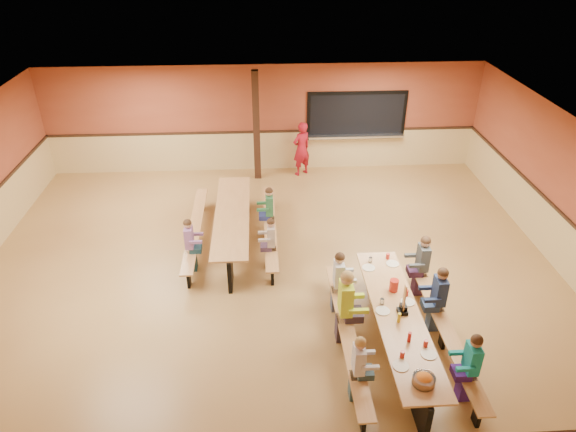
{
  "coord_description": "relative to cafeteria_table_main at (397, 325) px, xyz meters",
  "views": [
    {
      "loc": [
        -0.11,
        -8.67,
        6.35
      ],
      "look_at": [
        0.4,
        0.21,
        1.15
      ],
      "focal_mm": 32.0,
      "sensor_mm": 36.0,
      "label": 1
    }
  ],
  "objects": [
    {
      "name": "standing_woman",
      "position": [
        -1.03,
        6.93,
        0.24
      ],
      "size": [
        0.67,
        0.62,
        1.54
      ],
      "primitive_type": "imported",
      "rotation": [
        0.0,
        0.0,
        3.72
      ],
      "color": "#A21220",
      "rests_on": "ground"
    },
    {
      "name": "condiment_ketchup",
      "position": [
        0.01,
        -0.6,
        0.3
      ],
      "size": [
        0.06,
        0.06,
        0.17
      ],
      "primitive_type": "cylinder",
      "color": "#B2140F",
      "rests_on": "cafeteria_table_main"
    },
    {
      "name": "seated_child_char_right",
      "position": [
        0.83,
        1.46,
        0.11
      ],
      "size": [
        0.4,
        0.32,
        1.26
      ],
      "primitive_type": null,
      "color": "#43494B",
      "rests_on": "ground"
    },
    {
      "name": "room_envelope",
      "position": [
        -2.06,
        2.38,
        0.16
      ],
      "size": [
        12.04,
        10.04,
        3.02
      ],
      "color": "#99462C",
      "rests_on": "ground"
    },
    {
      "name": "structural_post",
      "position": [
        -2.26,
        6.78,
        0.97
      ],
      "size": [
        0.18,
        0.18,
        3.0
      ],
      "primitive_type": "cube",
      "color": "black",
      "rests_on": "ground"
    },
    {
      "name": "condiment_mustard",
      "position": [
        -0.04,
        -0.17,
        0.3
      ],
      "size": [
        0.06,
        0.06,
        0.17
      ],
      "primitive_type": "cylinder",
      "color": "yellow",
      "rests_on": "cafeteria_table_main"
    },
    {
      "name": "napkin_dispenser",
      "position": [
        0.09,
        0.08,
        0.28
      ],
      "size": [
        0.1,
        0.14,
        0.13
      ],
      "primitive_type": "cube",
      "color": "black",
      "rests_on": "cafeteria_table_main"
    },
    {
      "name": "seated_child_tan_sec",
      "position": [
        -2.01,
        2.47,
        0.05
      ],
      "size": [
        0.34,
        0.28,
        1.15
      ],
      "primitive_type": null,
      "color": "#B6A291",
      "rests_on": "ground"
    },
    {
      "name": "ground",
      "position": [
        -2.06,
        2.38,
        -0.53
      ],
      "size": [
        12.0,
        12.0,
        0.0
      ],
      "primitive_type": "plane",
      "color": "olive",
      "rests_on": "ground"
    },
    {
      "name": "seated_child_green_sec",
      "position": [
        -2.01,
        3.72,
        0.07
      ],
      "size": [
        0.36,
        0.3,
        1.2
      ],
      "primitive_type": null,
      "color": "#2E693D",
      "rests_on": "ground"
    },
    {
      "name": "table_paddle",
      "position": [
        0.08,
        0.05,
        0.35
      ],
      "size": [
        0.16,
        0.16,
        0.56
      ],
      "color": "black",
      "rests_on": "cafeteria_table_main"
    },
    {
      "name": "seated_child_navy_right",
      "position": [
        0.83,
        0.47,
        0.11
      ],
      "size": [
        0.4,
        0.33,
        1.27
      ],
      "primitive_type": null,
      "color": "navy",
      "rests_on": "ground"
    },
    {
      "name": "seated_adult_yellow",
      "position": [
        -0.83,
        0.3,
        0.17
      ],
      "size": [
        0.46,
        0.38,
        1.4
      ],
      "primitive_type": null,
      "color": "#C7E82D",
      "rests_on": "ground"
    },
    {
      "name": "place_settings",
      "position": [
        0.0,
        0.0,
        0.27
      ],
      "size": [
        0.65,
        3.3,
        0.11
      ],
      "primitive_type": null,
      "color": "beige",
      "rests_on": "cafeteria_table_main"
    },
    {
      "name": "seated_child_grey_left",
      "position": [
        -0.83,
        1.07,
        0.09
      ],
      "size": [
        0.38,
        0.31,
        1.23
      ],
      "primitive_type": null,
      "color": "silver",
      "rests_on": "ground"
    },
    {
      "name": "cafeteria_table_main",
      "position": [
        0.0,
        0.0,
        0.0
      ],
      "size": [
        1.91,
        3.7,
        0.74
      ],
      "color": "#B77E48",
      "rests_on": "ground"
    },
    {
      "name": "seated_child_teal_right",
      "position": [
        0.83,
        -1.06,
        0.08
      ],
      "size": [
        0.37,
        0.31,
        1.22
      ],
      "primitive_type": null,
      "color": "teal",
      "rests_on": "ground"
    },
    {
      "name": "seated_child_purple_sec",
      "position": [
        -3.66,
        2.48,
        0.06
      ],
      "size": [
        0.35,
        0.29,
        1.18
      ],
      "primitive_type": null,
      "color": "#8B5A91",
      "rests_on": "ground"
    },
    {
      "name": "seated_child_white_left",
      "position": [
        -0.83,
        -0.97,
        0.06
      ],
      "size": [
        0.35,
        0.29,
        1.18
      ],
      "primitive_type": null,
      "color": "silver",
      "rests_on": "ground"
    },
    {
      "name": "cafeteria_table_second",
      "position": [
        -2.83,
        3.47,
        0.0
      ],
      "size": [
        1.91,
        3.7,
        0.74
      ],
      "color": "#B77E48",
      "rests_on": "ground"
    },
    {
      "name": "kitchen_pass_through",
      "position": [
        0.54,
        7.34,
        0.96
      ],
      "size": [
        2.78,
        0.28,
        1.38
      ],
      "color": "black",
      "rests_on": "ground"
    },
    {
      "name": "chip_bowl",
      "position": [
        -0.0,
        -1.43,
        0.29
      ],
      "size": [
        0.32,
        0.32,
        0.15
      ],
      "primitive_type": null,
      "color": "orange",
      "rests_on": "cafeteria_table_main"
    },
    {
      "name": "punch_pitcher",
      "position": [
        0.07,
        0.63,
        0.32
      ],
      "size": [
        0.16,
        0.16,
        0.22
      ],
      "primitive_type": "cylinder",
      "color": "red",
      "rests_on": "cafeteria_table_main"
    }
  ]
}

